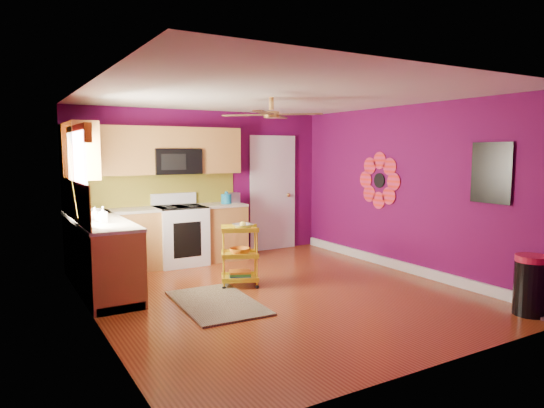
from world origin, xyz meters
TOP-DOWN VIEW (x-y plane):
  - ground at (0.00, 0.00)m, footprint 5.00×5.00m
  - room_envelope at (0.03, 0.00)m, footprint 4.54×5.04m
  - lower_cabinets at (-1.35, 1.82)m, footprint 2.81×2.31m
  - electric_range at (-0.55, 2.17)m, footprint 0.76×0.66m
  - upper_cabinetry at (-1.24, 2.17)m, footprint 2.80×2.30m
  - left_window at (-2.22, 1.05)m, footprint 0.08×1.35m
  - panel_door at (1.35, 2.47)m, footprint 0.95×0.11m
  - right_wall_art at (2.23, -0.34)m, footprint 0.04×2.74m
  - ceiling_fan at (0.00, 0.20)m, footprint 1.01×1.01m
  - shag_rug at (-0.88, -0.01)m, footprint 0.93×1.45m
  - rolling_cart at (-0.30, 0.53)m, footprint 0.59×0.52m
  - trash_can at (1.97, -2.13)m, footprint 0.46×0.46m
  - teal_kettle at (0.27, 2.16)m, footprint 0.18×0.18m
  - toaster at (0.39, 2.17)m, footprint 0.22×0.15m
  - soap_bottle_a at (-1.97, 0.94)m, footprint 0.09×0.09m
  - soap_bottle_b at (-2.00, 1.29)m, footprint 0.13×0.13m
  - counter_dish at (-1.94, 1.86)m, footprint 0.29×0.29m
  - counter_cup at (-1.99, 1.07)m, footprint 0.12×0.12m

SIDE VIEW (x-z plane):
  - ground at x=0.00m, z-range 0.00..0.00m
  - shag_rug at x=-0.88m, z-range 0.00..0.02m
  - trash_can at x=1.97m, z-range 0.00..0.67m
  - lower_cabinets at x=-1.35m, z-range -0.04..0.90m
  - rolling_cart at x=-0.30m, z-range 0.01..0.90m
  - electric_range at x=-0.55m, z-range -0.08..1.05m
  - counter_dish at x=-1.94m, z-range 0.94..1.01m
  - counter_cup at x=-1.99m, z-range 0.94..1.03m
  - soap_bottle_b at x=-2.00m, z-range 0.94..1.10m
  - teal_kettle at x=0.27m, z-range 0.92..1.13m
  - panel_door at x=1.35m, z-range -0.05..2.10m
  - toaster at x=0.39m, z-range 0.94..1.12m
  - soap_bottle_a at x=-1.97m, z-range 0.94..1.14m
  - right_wall_art at x=2.23m, z-range 0.92..1.96m
  - room_envelope at x=0.03m, z-range 0.37..2.89m
  - left_window at x=-2.22m, z-range 1.20..2.28m
  - upper_cabinetry at x=-1.24m, z-range 1.17..2.43m
  - ceiling_fan at x=0.00m, z-range 2.16..2.42m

